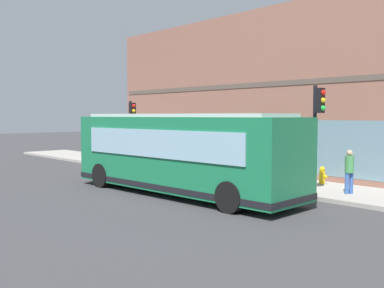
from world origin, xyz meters
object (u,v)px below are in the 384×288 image
at_px(city_bus_nearside, 180,154).
at_px(fire_hydrant, 322,175).
at_px(pedestrian_near_hydrant, 137,146).
at_px(pedestrian_near_building_entrance, 263,162).
at_px(newspaper_vending_box, 159,158).
at_px(pedestrian_by_light_pole, 158,147).
at_px(traffic_light_near_corner, 318,118).
at_px(traffic_light_down_block, 132,121).
at_px(pedestrian_walking_along_curb, 349,169).

distance_m(city_bus_nearside, fire_hydrant, 6.17).
distance_m(pedestrian_near_hydrant, pedestrian_near_building_entrance, 10.62).
bearing_deg(newspaper_vending_box, pedestrian_by_light_pole, 56.56).
bearing_deg(traffic_light_near_corner, traffic_light_down_block, 89.85).
distance_m(city_bus_nearside, newspaper_vending_box, 8.11).
bearing_deg(pedestrian_near_hydrant, newspaper_vending_box, -97.07).
bearing_deg(city_bus_nearside, newspaper_vending_box, 57.17).
bearing_deg(pedestrian_near_hydrant, pedestrian_by_light_pole, -81.56).
bearing_deg(pedestrian_by_light_pole, traffic_light_down_block, 173.48).
relative_size(pedestrian_by_light_pole, pedestrian_near_hydrant, 1.00).
bearing_deg(traffic_light_near_corner, pedestrian_walking_along_curb, -45.20).
relative_size(traffic_light_down_block, pedestrian_near_building_entrance, 2.25).
height_order(traffic_light_near_corner, pedestrian_near_hydrant, traffic_light_near_corner).
xyz_separation_m(traffic_light_down_block, newspaper_vending_box, (1.10, -1.07, -2.09)).
bearing_deg(city_bus_nearside, traffic_light_near_corner, -49.96).
height_order(pedestrian_near_building_entrance, newspaper_vending_box, pedestrian_near_building_entrance).
distance_m(pedestrian_by_light_pole, newspaper_vending_box, 1.18).
height_order(pedestrian_walking_along_curb, newspaper_vending_box, pedestrian_walking_along_curb).
xyz_separation_m(pedestrian_walking_along_curb, pedestrian_near_building_entrance, (-0.55, 3.52, 0.01)).
bearing_deg(pedestrian_walking_along_curb, city_bus_nearside, 130.93).
bearing_deg(traffic_light_near_corner, newspaper_vending_box, 83.94).
relative_size(traffic_light_near_corner, pedestrian_by_light_pole, 2.29).
xyz_separation_m(fire_hydrant, pedestrian_near_building_entrance, (-1.89, 1.63, 0.57)).
relative_size(traffic_light_down_block, pedestrian_by_light_pole, 2.12).
bearing_deg(traffic_light_down_block, pedestrian_near_hydrant, 47.30).
xyz_separation_m(traffic_light_near_corner, fire_hydrant, (2.16, 1.06, -2.39)).
distance_m(city_bus_nearside, pedestrian_walking_along_curb, 6.22).
distance_m(pedestrian_by_light_pole, pedestrian_near_hydrant, 1.75).
height_order(traffic_light_near_corner, traffic_light_down_block, traffic_light_near_corner).
height_order(traffic_light_down_block, fire_hydrant, traffic_light_down_block).
relative_size(fire_hydrant, pedestrian_near_building_entrance, 0.46).
xyz_separation_m(city_bus_nearside, pedestrian_near_hydrant, (4.69, 9.38, -0.42)).
relative_size(city_bus_nearside, fire_hydrant, 13.70).
height_order(pedestrian_by_light_pole, pedestrian_near_building_entrance, pedestrian_by_light_pole).
bearing_deg(pedestrian_near_building_entrance, newspaper_vending_box, 83.83).
xyz_separation_m(traffic_light_down_block, fire_hydrant, (2.13, -10.64, -2.19)).
bearing_deg(pedestrian_by_light_pole, fire_hydrant, -87.55).
distance_m(traffic_light_near_corner, newspaper_vending_box, 10.93).
bearing_deg(city_bus_nearside, pedestrian_by_light_pole, 57.10).
xyz_separation_m(fire_hydrant, pedestrian_walking_along_curb, (-1.33, -1.89, 0.55)).
height_order(traffic_light_down_block, pedestrian_walking_along_curb, traffic_light_down_block).
height_order(traffic_light_down_block, pedestrian_by_light_pole, traffic_light_down_block).
distance_m(traffic_light_near_corner, pedestrian_near_hydrant, 13.44).
bearing_deg(city_bus_nearside, fire_hydrant, -27.39).
bearing_deg(traffic_light_near_corner, fire_hydrant, 26.20).
bearing_deg(newspaper_vending_box, traffic_light_down_block, 135.66).
relative_size(fire_hydrant, pedestrian_near_hydrant, 0.43).
distance_m(city_bus_nearside, traffic_light_down_block, 8.58).
relative_size(traffic_light_near_corner, pedestrian_walking_along_curb, 2.46).
bearing_deg(pedestrian_walking_along_curb, pedestrian_by_light_pole, 85.90).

